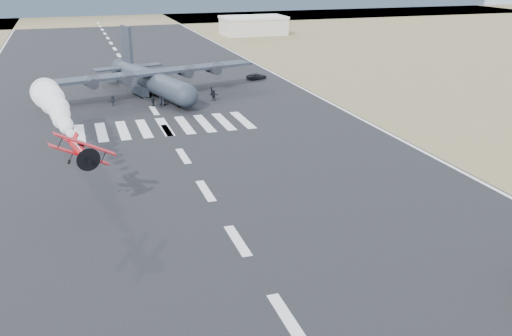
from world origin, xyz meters
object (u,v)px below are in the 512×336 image
crew_a (160,102)px  crew_g (176,95)px  crew_b (211,91)px  crew_c (113,100)px  transport_aircraft (150,79)px  crew_f (214,95)px  hangar_right (253,25)px  crew_h (189,96)px  crew_e (164,100)px  aerobatic_biplane (80,150)px  crew_d (153,101)px  support_vehicle (257,76)px

crew_a → crew_g: 6.11m
crew_b → crew_c: (-17.59, -2.29, 0.14)m
transport_aircraft → crew_f: size_ratio=20.73×
hangar_right → crew_a: (-44.68, -88.25, -2.15)m
crew_g → transport_aircraft: bearing=13.8°
crew_a → crew_h: size_ratio=1.04×
transport_aircraft → crew_e: (0.82, -8.81, -1.98)m
aerobatic_biplane → crew_d: size_ratio=3.08×
crew_f → crew_h: 4.22m
hangar_right → transport_aircraft: size_ratio=0.53×
transport_aircraft → crew_a: (0.02, -10.28, -2.03)m
crew_a → crew_g: (3.47, 5.03, -0.03)m
crew_f → crew_g: 6.82m
support_vehicle → crew_c: crew_c is taller
transport_aircraft → hangar_right: bearing=45.4°
crew_e → crew_f: bearing=139.8°
crew_b → crew_h: bearing=-72.7°
crew_d → crew_b: bearing=152.2°
hangar_right → crew_a: 98.94m
transport_aircraft → crew_a: bearing=-104.7°
crew_b → crew_c: size_ratio=0.85×
crew_e → crew_f: 8.86m
crew_e → support_vehicle: bearing=172.3°
crew_a → crew_f: size_ratio=0.93×
crew_g → crew_h: crew_g is taller
support_vehicle → transport_aircraft: bearing=91.9°
crew_d → crew_g: size_ratio=1.10×
support_vehicle → crew_h: (-17.00, -14.29, 0.23)m
hangar_right → crew_g: (-41.20, -83.22, -2.17)m
aerobatic_biplane → crew_c: 43.57m
crew_b → crew_c: crew_c is taller
crew_b → crew_e: crew_e is taller
crew_e → crew_g: 4.45m
crew_f → crew_e: bearing=44.6°
crew_c → crew_h: crew_c is taller
crew_e → crew_f: (8.84, 0.64, 0.02)m
hangar_right → crew_a: bearing=-116.9°
aerobatic_biplane → crew_a: bearing=63.7°
support_vehicle → crew_e: (-21.82, -16.24, 0.31)m
aerobatic_biplane → crew_h: bearing=58.5°
crew_d → crew_h: 7.08m
aerobatic_biplane → crew_b: aerobatic_biplane is taller
crew_g → crew_h: size_ratio=1.01×
transport_aircraft → support_vehicle: (22.64, 7.43, -2.29)m
crew_a → aerobatic_biplane: bearing=60.4°
crew_a → crew_c: (-7.41, 3.66, 0.06)m
aerobatic_biplane → hangar_right: bearing=58.2°
aerobatic_biplane → crew_g: (17.00, 44.18, -5.41)m
crew_c → crew_e: bearing=34.5°
crew_b → crew_h: (-4.56, -2.53, 0.05)m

